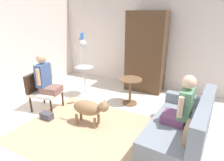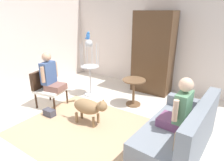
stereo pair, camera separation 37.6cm
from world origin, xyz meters
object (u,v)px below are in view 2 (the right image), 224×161
Objects in this scene: person_on_armchair at (50,75)px; armoire_cabinet at (153,53)px; armchair at (46,86)px; dog at (89,107)px; bird_cage_stand at (90,64)px; parrot at (88,36)px; person_on_couch at (179,108)px; couch at (180,133)px; handbag at (49,113)px; round_end_table at (134,89)px.

armoire_cabinet is (1.57, 2.20, 0.31)m from person_on_armchair.
armchair is 1.38m from dog.
bird_cage_stand is 0.73m from parrot.
person_on_couch is at bearing 1.83° from person_on_armchair.
couch is at bearing 2.67° from armchair.
person_on_couch reaches higher than armchair.
bird_cage_stand reaches higher than couch.
person_on_armchair is 1.34m from parrot.
dog is 2.44m from armoire_cabinet.
parrot is (-0.93, 1.14, 1.22)m from dog.
couch is at bearing 2.23° from person_on_armchair.
person_on_armchair is 0.58× the size of bird_cage_stand.
armoire_cabinet is at bearing 123.48° from couch.
armchair is 1.21m from bird_cage_stand.
dog reaches higher than handbag.
dog is at bearing 15.61° from handbag.
round_end_table is 0.44× the size of bird_cage_stand.
person_on_armchair reaches higher than dog.
round_end_table reaches higher than handbag.
bird_cage_stand reaches higher than handbag.
armoire_cabinet is (-1.33, 2.11, 0.34)m from person_on_couch.
bird_cage_stand is at bearing -0.00° from parrot.
person_on_couch is 4.31× the size of parrot.
person_on_armchair is (-2.95, -0.11, 0.48)m from couch.
person_on_armchair is at bearing -105.70° from parrot.
person_on_couch is at bearing 2.29° from armchair.
person_on_armchair is at bearing -178.17° from person_on_couch.
person_on_armchair is 1.29m from dog.
parrot reaches higher than couch.
parrot is (0.44, 1.06, 1.09)m from armchair.
person_on_couch is at bearing -37.96° from round_end_table.
person_on_couch reaches higher than couch.
parrot is 1.80m from armoire_cabinet.
dog is 0.42× the size of armoire_cabinet.
bird_cage_stand reaches higher than dog.
handbag is (-1.27, -2.57, -1.02)m from armoire_cabinet.
armchair is at bearing -177.71° from person_on_couch.
handbag is (-0.01, -1.40, -0.78)m from bird_cage_stand.
person_on_armchair reaches higher than round_end_table.
person_on_couch reaches higher than handbag.
handbag is (-2.60, -0.46, -0.67)m from person_on_couch.
person_on_armchair reaches higher than person_on_couch.
person_on_couch is 2.52m from armoire_cabinet.
armchair is at bearing -113.42° from bird_cage_stand.
person_on_couch is at bearing 10.02° from handbag.
round_end_table is at bearing 4.40° from bird_cage_stand.
armchair is 1.00× the size of person_on_couch.
person_on_armchair is 1.08m from bird_cage_stand.
armchair reaches higher than dog.
person_on_armchair is (-2.90, -0.09, 0.04)m from person_on_couch.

